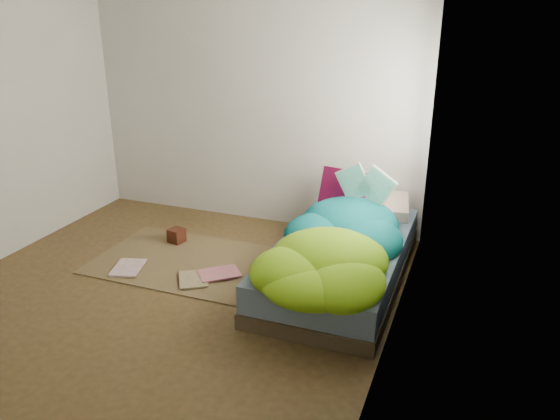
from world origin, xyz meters
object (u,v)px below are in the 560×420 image
Objects in this scene: bed at (340,261)px; pillow_magenta at (343,192)px; wooden_box at (177,235)px; open_book at (365,174)px; floor_book_a at (114,268)px; floor_book_b at (216,268)px.

pillow_magenta is at bearing 103.97° from bed.
pillow_magenta reaches higher than wooden_box.
open_book is 1.34× the size of floor_book_a.
wooden_box is at bearing -149.51° from pillow_magenta.
wooden_box is 0.73m from floor_book_b.
pillow_magenta is 0.42m from open_book.
bed is 4.82× the size of pillow_magenta.
floor_book_b is at bearing 4.09° from floor_book_a.
pillow_magenta is at bearing 94.39° from floor_book_b.
floor_book_a is at bearing -110.11° from floor_book_b.
open_book is at bearing 8.73° from wooden_box.
floor_book_a is at bearing -132.93° from pillow_magenta.
pillow_magenta is 2.15m from floor_book_a.
pillow_magenta is at bearing 148.67° from open_book.
bed is 0.78m from open_book.
pillow_magenta reaches higher than floor_book_a.
pillow_magenta is 3.13× the size of wooden_box.
floor_book_b reaches higher than floor_book_a.
floor_book_a is (-1.87, -0.53, -0.14)m from bed.
floor_book_b is at bearing -167.67° from bed.
open_book is at bearing 9.99° from floor_book_a.
open_book is (0.08, 0.43, 0.65)m from bed.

